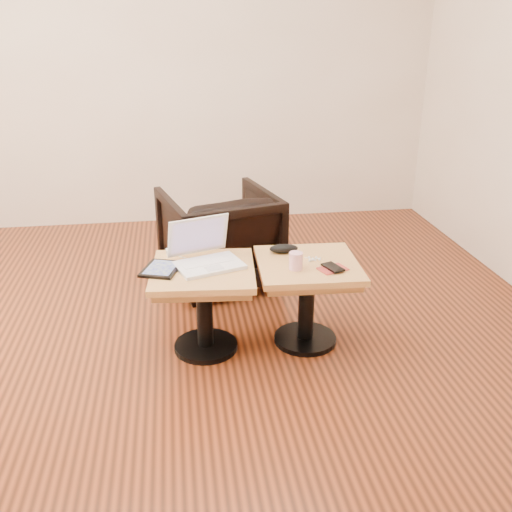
{
  "coord_description": "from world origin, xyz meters",
  "views": [
    {
      "loc": [
        0.07,
        -2.58,
        1.63
      ],
      "look_at": [
        0.46,
        0.07,
        0.52
      ],
      "focal_mm": 40.0,
      "sensor_mm": 36.0,
      "label": 1
    }
  ],
  "objects": [
    {
      "name": "room_shell",
      "position": [
        0.0,
        0.0,
        1.35
      ],
      "size": [
        4.52,
        4.52,
        2.71
      ],
      "color": "#3A1B0E",
      "rests_on": "ground"
    },
    {
      "name": "side_table_left",
      "position": [
        0.18,
        0.07,
        0.35
      ],
      "size": [
        0.56,
        0.56,
        0.47
      ],
      "rotation": [
        0.0,
        0.0,
        -0.08
      ],
      "color": "black",
      "rests_on": "ground"
    },
    {
      "name": "side_table_right",
      "position": [
        0.73,
        0.07,
        0.35
      ],
      "size": [
        0.54,
        0.54,
        0.47
      ],
      "rotation": [
        0.0,
        0.0,
        -0.05
      ],
      "color": "black",
      "rests_on": "ground"
    },
    {
      "name": "laptop",
      "position": [
        0.2,
        0.13,
        0.52
      ],
      "size": [
        0.4,
        0.38,
        0.23
      ],
      "rotation": [
        0.0,
        0.0,
        0.33
      ],
      "color": "white",
      "rests_on": "side_table_left"
    },
    {
      "name": "tablet",
      "position": [
        -0.02,
        0.07,
        0.48
      ],
      "size": [
        0.23,
        0.26,
        0.02
      ],
      "rotation": [
        0.0,
        0.0,
        -0.34
      ],
      "color": "black",
      "rests_on": "side_table_left"
    },
    {
      "name": "charging_adapter",
      "position": [
        0.02,
        0.29,
        0.48
      ],
      "size": [
        0.05,
        0.05,
        0.03
      ],
      "primitive_type": "cube",
      "rotation": [
        0.0,
        0.0,
        0.07
      ],
      "color": "white",
      "rests_on": "side_table_left"
    },
    {
      "name": "glasses_case",
      "position": [
        0.63,
        0.21,
        0.5
      ],
      "size": [
        0.16,
        0.08,
        0.05
      ],
      "primitive_type": "ellipsoid",
      "rotation": [
        0.0,
        0.0,
        -0.05
      ],
      "color": "black",
      "rests_on": "side_table_right"
    },
    {
      "name": "striped_cup",
      "position": [
        0.65,
        -0.01,
        0.52
      ],
      "size": [
        0.09,
        0.09,
        0.09
      ],
      "primitive_type": "cylinder",
      "rotation": [
        0.0,
        0.0,
        -0.33
      ],
      "color": "#D75E8F",
      "rests_on": "side_table_right"
    },
    {
      "name": "earbuds_tangle",
      "position": [
        0.76,
        0.09,
        0.48
      ],
      "size": [
        0.08,
        0.05,
        0.02
      ],
      "color": "white",
      "rests_on": "side_table_right"
    },
    {
      "name": "phone_on_sleeve",
      "position": [
        0.83,
        -0.04,
        0.48
      ],
      "size": [
        0.16,
        0.14,
        0.02
      ],
      "rotation": [
        0.0,
        0.0,
        0.35
      ],
      "color": "maroon",
      "rests_on": "side_table_right"
    },
    {
      "name": "armchair",
      "position": [
        0.33,
        0.91,
        0.32
      ],
      "size": [
        0.83,
        0.84,
        0.63
      ],
      "primitive_type": "imported",
      "rotation": [
        0.0,
        0.0,
        3.39
      ],
      "color": "black",
      "rests_on": "ground"
    }
  ]
}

